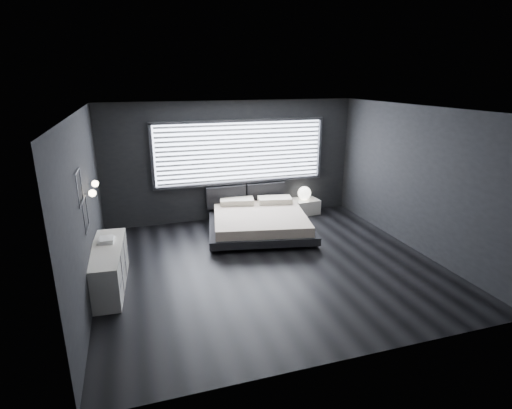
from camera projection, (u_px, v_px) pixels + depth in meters
name	position (u px, v px, depth m)	size (l,w,h in m)	color
room	(271.00, 191.00, 6.94)	(6.04, 6.00, 2.80)	black
window	(241.00, 152.00, 9.39)	(4.14, 0.09, 1.52)	white
headboard	(246.00, 195.00, 9.68)	(1.96, 0.16, 0.52)	black
sconce_near	(92.00, 193.00, 6.11)	(0.18, 0.11, 0.11)	silver
sconce_far	(95.00, 184.00, 6.66)	(0.18, 0.11, 0.11)	silver
wall_art_upper	(79.00, 188.00, 5.46)	(0.01, 0.48, 0.48)	#47474C
wall_art_lower	(85.00, 214.00, 5.83)	(0.01, 0.48, 0.48)	#47474C
bed	(260.00, 221.00, 8.82)	(2.58, 2.50, 0.57)	black
nightstand	(305.00, 206.00, 10.10)	(0.62, 0.52, 0.36)	white
orb_lamp	(304.00, 193.00, 9.99)	(0.33, 0.33, 0.33)	white
dresser	(109.00, 267.00, 6.48)	(0.60, 1.76, 0.69)	white
book_stack	(106.00, 240.00, 6.61)	(0.28, 0.35, 0.07)	white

